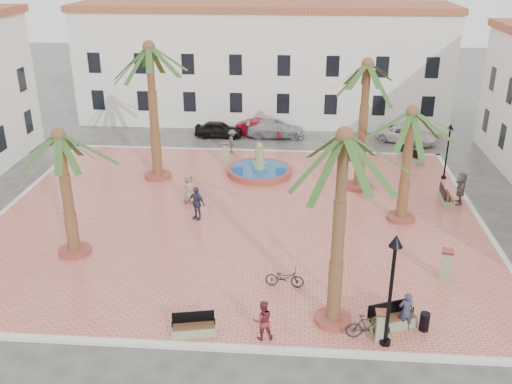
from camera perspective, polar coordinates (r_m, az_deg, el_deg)
ground at (r=31.06m, az=-1.84°, el=-2.66°), size 120.00×120.00×0.00m
plaza at (r=31.03m, az=-1.84°, el=-2.53°), size 26.00×22.00×0.15m
kerb_n at (r=41.16m, az=-0.20°, el=4.12°), size 26.30×0.30×0.16m
kerb_s at (r=21.74m, az=-5.06°, el=-15.18°), size 26.30×0.30×0.16m
kerb_e at (r=32.40m, az=21.71°, el=-3.12°), size 0.30×22.30×0.16m
kerb_w at (r=34.84m, az=-23.63°, el=-1.59°), size 0.30×22.30×0.16m
building_north at (r=48.67m, az=0.67°, el=12.83°), size 30.40×7.40×9.50m
fountain at (r=36.59m, az=0.36°, el=2.23°), size 4.13×4.13×2.13m
palm_nw at (r=34.73m, az=-10.57°, el=12.62°), size 5.45×5.45×8.52m
palm_sw at (r=26.72m, az=-18.93°, el=3.83°), size 4.91×4.91×6.20m
palm_s at (r=19.82m, az=8.71°, el=3.36°), size 4.69×4.69×7.90m
palm_e at (r=29.78m, az=15.21°, el=6.27°), size 4.93×4.93×6.24m
palm_ne at (r=33.20m, az=11.00°, el=11.00°), size 5.30×5.30×7.84m
bench_s at (r=22.11m, az=-6.24°, el=-13.44°), size 1.75×0.85×0.89m
bench_se at (r=22.90m, az=13.36°, el=-12.44°), size 2.02×1.28×1.02m
bench_e at (r=34.25m, az=18.42°, el=-0.58°), size 0.61×1.82×0.95m
bench_ne at (r=40.25m, az=15.22°, el=3.38°), size 1.46×2.02×1.04m
lamppost_s at (r=20.50m, az=13.51°, el=-7.80°), size 0.49×0.49×4.52m
lamppost_e at (r=37.15m, az=18.70°, el=4.78°), size 0.39×0.39×3.57m
bollard_se at (r=21.94m, az=12.39°, el=-12.92°), size 0.45×0.45×1.27m
bollard_n at (r=38.36m, az=-3.10°, el=3.93°), size 0.57×0.57×1.44m
bollard_e at (r=26.30m, az=18.47°, el=-6.86°), size 0.63×0.63×1.44m
litter_bin at (r=23.05m, az=16.50°, el=-12.32°), size 0.38×0.38×0.74m
cyclist_a at (r=22.68m, az=14.77°, el=-11.44°), size 0.62×0.45×1.59m
bicycle_a at (r=24.66m, az=2.88°, el=-8.53°), size 1.71×0.70×0.88m
cyclist_b at (r=21.49m, az=0.69°, el=-12.69°), size 0.89×0.76×1.60m
bicycle_b at (r=22.07m, az=11.16°, el=-13.05°), size 1.70×0.58×1.01m
pedestrian_fountain_a at (r=32.51m, az=-6.74°, el=0.36°), size 0.99×0.97×1.72m
pedestrian_fountain_b at (r=30.46m, az=-5.98°, el=-1.10°), size 1.15×0.93×1.84m
pedestrian_north at (r=40.45m, az=-2.39°, el=5.11°), size 0.91×1.21×1.66m
pedestrian_east at (r=34.16m, az=19.80°, el=0.38°), size 0.88×1.80×1.87m
car_black at (r=44.46m, az=-3.74°, el=6.28°), size 3.73×1.56×1.26m
car_red at (r=44.71m, az=0.46°, el=6.41°), size 3.96×2.32×1.23m
car_silver at (r=44.41m, az=1.96°, el=6.33°), size 4.58×1.98×1.31m
car_white at (r=44.59m, az=14.80°, el=5.58°), size 4.86×3.70×1.23m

